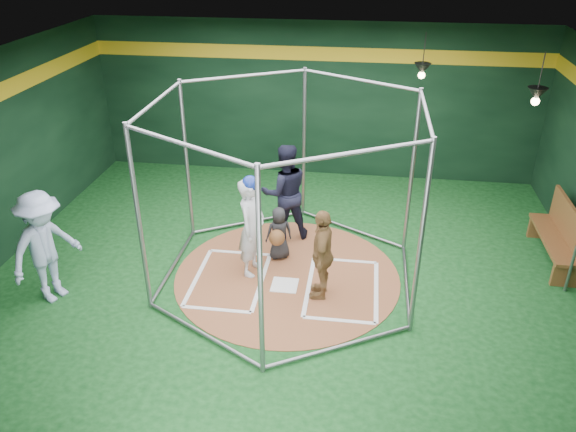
# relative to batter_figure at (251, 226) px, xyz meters

# --- Properties ---
(room_shell) EXTENTS (10.10, 9.10, 3.53)m
(room_shell) POSITION_rel_batter_figure_xyz_m (0.60, -0.04, 0.85)
(room_shell) COLOR #0D3913
(room_shell) RESTS_ON ground
(clay_disc) EXTENTS (3.80, 3.80, 0.01)m
(clay_disc) POSITION_rel_batter_figure_xyz_m (0.60, -0.05, -0.89)
(clay_disc) COLOR #925535
(clay_disc) RESTS_ON ground
(home_plate) EXTENTS (0.43, 0.43, 0.01)m
(home_plate) POSITION_rel_batter_figure_xyz_m (0.60, -0.35, -0.88)
(home_plate) COLOR white
(home_plate) RESTS_ON clay_disc
(batter_box_left) EXTENTS (1.17, 1.77, 0.01)m
(batter_box_left) POSITION_rel_batter_figure_xyz_m (-0.35, -0.30, -0.88)
(batter_box_left) COLOR white
(batter_box_left) RESTS_ON clay_disc
(batter_box_right) EXTENTS (1.17, 1.77, 0.01)m
(batter_box_right) POSITION_rel_batter_figure_xyz_m (1.55, -0.30, -0.88)
(batter_box_right) COLOR white
(batter_box_right) RESTS_ON clay_disc
(batting_cage) EXTENTS (4.05, 4.67, 3.00)m
(batting_cage) POSITION_rel_batter_figure_xyz_m (0.60, -0.05, 0.60)
(batting_cage) COLOR gray
(batting_cage) RESTS_ON ground
(pendant_lamp_near) EXTENTS (0.34, 0.34, 0.90)m
(pendant_lamp_near) POSITION_rel_batter_figure_xyz_m (2.80, 3.55, 1.84)
(pendant_lamp_near) COLOR black
(pendant_lamp_near) RESTS_ON room_shell
(pendant_lamp_far) EXTENTS (0.34, 0.34, 0.90)m
(pendant_lamp_far) POSITION_rel_batter_figure_xyz_m (4.60, 1.95, 1.84)
(pendant_lamp_far) COLOR black
(pendant_lamp_far) RESTS_ON room_shell
(batter_figure) EXTENTS (0.53, 0.69, 1.78)m
(batter_figure) POSITION_rel_batter_figure_xyz_m (0.00, 0.00, 0.00)
(batter_figure) COLOR silver
(batter_figure) RESTS_ON clay_disc
(visitor_leopard) EXTENTS (0.39, 0.89, 1.51)m
(visitor_leopard) POSITION_rel_batter_figure_xyz_m (1.22, -0.50, -0.13)
(visitor_leopard) COLOR #AE814A
(visitor_leopard) RESTS_ON clay_disc
(catcher_figure) EXTENTS (0.56, 0.63, 0.97)m
(catcher_figure) POSITION_rel_batter_figure_xyz_m (0.38, 0.48, -0.39)
(catcher_figure) COLOR black
(catcher_figure) RESTS_ON clay_disc
(umpire) EXTENTS (1.09, 0.98, 1.85)m
(umpire) POSITION_rel_batter_figure_xyz_m (0.37, 1.28, 0.04)
(umpire) COLOR black
(umpire) RESTS_ON clay_disc
(bystander_blue) EXTENTS (1.11, 1.37, 1.85)m
(bystander_blue) POSITION_rel_batter_figure_xyz_m (-2.99, -1.16, 0.03)
(bystander_blue) COLOR #A5B4DA
(bystander_blue) RESTS_ON ground
(dugout_bench) EXTENTS (0.43, 1.83, 1.07)m
(dugout_bench) POSITION_rel_batter_figure_xyz_m (5.23, 1.12, -0.35)
(dugout_bench) COLOR brown
(dugout_bench) RESTS_ON ground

